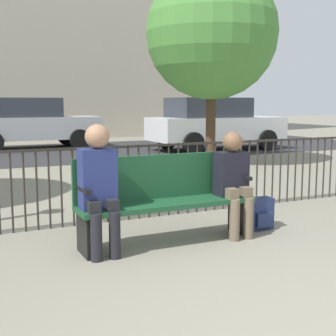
{
  "coord_description": "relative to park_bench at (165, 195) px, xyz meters",
  "views": [
    {
      "loc": [
        -2.05,
        -1.91,
        1.47
      ],
      "look_at": [
        0.0,
        2.39,
        0.8
      ],
      "focal_mm": 50.0,
      "sensor_mm": 36.0,
      "label": 1
    }
  ],
  "objects": [
    {
      "name": "backpack",
      "position": [
        1.21,
        -0.04,
        -0.32
      ],
      "size": [
        0.31,
        0.2,
        0.37
      ],
      "color": "navy",
      "rests_on": "ground"
    },
    {
      "name": "seated_person_0",
      "position": [
        -0.75,
        -0.13,
        0.22
      ],
      "size": [
        0.34,
        0.39,
        1.27
      ],
      "color": "black",
      "rests_on": "ground"
    },
    {
      "name": "fence_railing",
      "position": [
        -0.02,
        1.03,
        0.06
      ],
      "size": [
        9.01,
        0.03,
        0.95
      ],
      "color": "#2D2823",
      "rests_on": "ground"
    },
    {
      "name": "park_bench",
      "position": [
        0.0,
        0.0,
        0.0
      ],
      "size": [
        1.91,
        0.45,
        0.92
      ],
      "color": "#194728",
      "rests_on": "ground"
    },
    {
      "name": "parked_car_0",
      "position": [
        5.54,
        8.18,
        0.34
      ],
      "size": [
        4.2,
        1.94,
        1.62
      ],
      "color": "silver",
      "rests_on": "ground"
    },
    {
      "name": "parked_car_1",
      "position": [
        0.39,
        11.01,
        0.34
      ],
      "size": [
        4.2,
        1.94,
        1.62
      ],
      "color": "#B7B7BC",
      "rests_on": "ground"
    },
    {
      "name": "tree_0",
      "position": [
        3.69,
        5.28,
        2.57
      ],
      "size": [
        3.08,
        3.08,
        4.61
      ],
      "color": "#422D1E",
      "rests_on": "ground"
    },
    {
      "name": "street_surface",
      "position": [
        0.0,
        9.53,
        -0.49
      ],
      "size": [
        24.0,
        6.0,
        0.01
      ],
      "color": "#2B2B2D",
      "rests_on": "ground"
    },
    {
      "name": "seated_person_1",
      "position": [
        0.77,
        -0.13,
        0.16
      ],
      "size": [
        0.34,
        0.39,
        1.15
      ],
      "color": "brown",
      "rests_on": "ground"
    }
  ]
}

